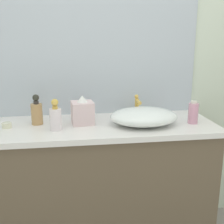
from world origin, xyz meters
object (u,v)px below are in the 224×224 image
Objects in this scene: candle_jar at (7,125)px; lotion_bottle at (193,113)px; spray_can at (37,112)px; tissue_box at (83,112)px; soap_dispenser at (56,117)px; sink_basin at (144,117)px.

lotion_bottle is at bearing -3.25° from candle_jar.
spray_can is (-0.96, 0.12, 0.01)m from lotion_bottle.
tissue_box reaches higher than candle_jar.
soap_dispenser is 0.84m from lotion_bottle.
tissue_box is (-0.37, 0.08, 0.03)m from sink_basin.
sink_basin is at bearing -11.62° from tissue_box.
soap_dispenser is 3.25× the size of candle_jar.
tissue_box reaches higher than sink_basin.
sink_basin is 0.53m from soap_dispenser.
lotion_bottle is at bearing -6.82° from spray_can.
spray_can reaches higher than tissue_box.
lotion_bottle is 2.52× the size of candle_jar.
soap_dispenser reaches higher than candle_jar.
spray_can is 0.19m from candle_jar.
spray_can is at bearing 173.18° from lotion_bottle.
lotion_bottle is 1.14m from candle_jar.
spray_can reaches higher than soap_dispenser.
lotion_bottle is at bearing -2.26° from sink_basin.
spray_can reaches higher than sink_basin.
spray_can is at bearing 16.37° from candle_jar.
sink_basin is 2.34× the size of tissue_box.
soap_dispenser is 1.29× the size of lotion_bottle.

